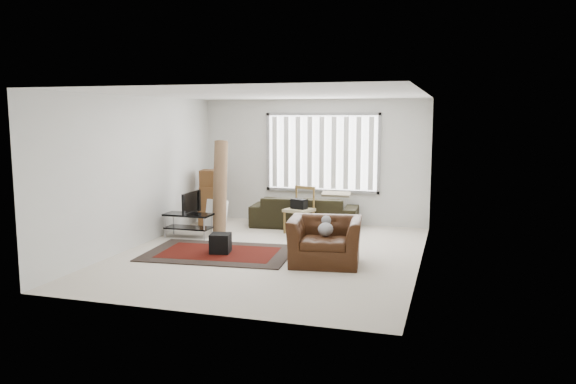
# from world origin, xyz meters

# --- Properties ---
(room) EXTENTS (6.00, 6.02, 2.71)m
(room) POSITION_xyz_m (0.03, 0.51, 1.76)
(room) COLOR beige
(room) RESTS_ON ground
(persian_rug) EXTENTS (2.60, 1.85, 0.02)m
(persian_rug) POSITION_xyz_m (-0.85, -0.22, 0.01)
(persian_rug) COLOR black
(persian_rug) RESTS_ON ground
(tv_stand) EXTENTS (0.93, 0.42, 0.46)m
(tv_stand) POSITION_xyz_m (-1.95, 0.82, 0.33)
(tv_stand) COLOR black
(tv_stand) RESTS_ON ground
(tv) EXTENTS (0.10, 0.75, 0.43)m
(tv) POSITION_xyz_m (-1.95, 0.82, 0.68)
(tv) COLOR black
(tv) RESTS_ON tv_stand
(subwoofer) EXTENTS (0.39, 0.39, 0.33)m
(subwoofer) POSITION_xyz_m (-0.82, -0.23, 0.19)
(subwoofer) COLOR black
(subwoofer) RESTS_ON persian_rug
(moving_boxes) EXTENTS (0.56, 0.53, 1.18)m
(moving_boxes) POSITION_xyz_m (-2.08, 2.17, 0.55)
(moving_boxes) COLOR brown
(moving_boxes) RESTS_ON ground
(white_flatpack) EXTENTS (0.52, 0.30, 0.63)m
(white_flatpack) POSITION_xyz_m (-1.72, 1.61, 0.31)
(white_flatpack) COLOR silver
(white_flatpack) RESTS_ON ground
(rolled_rug) EXTENTS (0.43, 0.74, 1.86)m
(rolled_rug) POSITION_xyz_m (-1.57, 1.50, 0.93)
(rolled_rug) COLOR brown
(rolled_rug) RESTS_ON ground
(sofa) EXTENTS (2.31, 1.16, 0.86)m
(sofa) POSITION_xyz_m (-0.05, 2.45, 0.43)
(sofa) COLOR black
(sofa) RESTS_ON ground
(side_chair) EXTENTS (0.62, 0.62, 0.93)m
(side_chair) POSITION_xyz_m (0.01, 1.84, 0.51)
(side_chair) COLOR #938560
(side_chair) RESTS_ON ground
(armchair) EXTENTS (1.26, 1.13, 0.84)m
(armchair) POSITION_xyz_m (1.04, -0.34, 0.42)
(armchair) COLOR #34190A
(armchair) RESTS_ON ground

